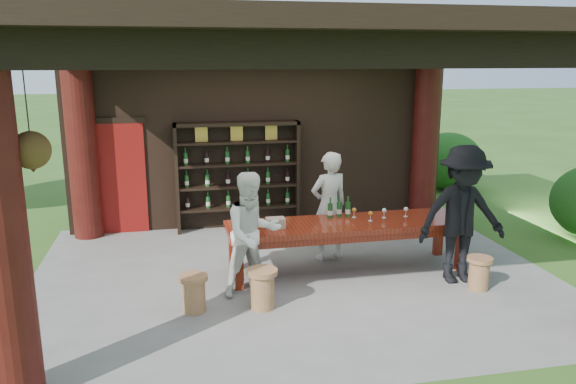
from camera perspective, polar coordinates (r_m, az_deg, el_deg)
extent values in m
plane|color=#2D5119|center=(8.22, 0.57, -8.46)|extent=(90.00, 90.00, 0.00)
cube|color=slate|center=(8.24, 0.57, -8.78)|extent=(7.40, 5.90, 0.10)
cube|color=black|center=(10.43, -2.62, 5.63)|extent=(7.00, 0.18, 3.30)
cube|color=maroon|center=(10.36, -16.85, 1.36)|extent=(0.95, 0.06, 2.00)
cylinder|color=#380C0A|center=(10.22, -20.22, 4.66)|extent=(0.50, 0.50, 3.30)
cylinder|color=#380C0A|center=(11.17, 13.80, 5.79)|extent=(0.50, 0.50, 3.30)
cube|color=black|center=(5.30, 6.31, 14.24)|extent=(6.70, 0.35, 0.35)
cube|color=black|center=(7.61, -23.91, 12.95)|extent=(0.30, 5.20, 0.30)
cube|color=black|center=(8.85, 21.56, 13.08)|extent=(0.30, 5.20, 0.30)
cube|color=black|center=(7.63, 0.63, 15.95)|extent=(7.50, 6.00, 0.20)
cylinder|color=black|center=(5.41, -24.99, 7.49)|extent=(0.01, 0.01, 0.75)
cone|color=black|center=(5.47, -24.52, 2.75)|extent=(0.32, 0.32, 0.18)
sphere|color=#1E5919|center=(5.45, -24.63, 3.89)|extent=(0.34, 0.34, 0.34)
cube|color=#601F0D|center=(8.22, 6.04, -3.28)|extent=(3.53, 0.94, 0.08)
cube|color=#601F0D|center=(8.25, 6.03, -3.95)|extent=(3.33, 0.79, 0.12)
cube|color=#601F0D|center=(7.68, -5.03, -7.46)|extent=(0.12, 0.12, 0.67)
cube|color=#601F0D|center=(8.68, 17.14, -5.53)|extent=(0.12, 0.12, 0.67)
cube|color=#601F0D|center=(8.34, -5.65, -5.76)|extent=(0.12, 0.12, 0.67)
cube|color=#601F0D|center=(9.27, 15.03, -4.17)|extent=(0.12, 0.12, 0.67)
cylinder|color=brown|center=(7.15, -2.62, -10.01)|extent=(0.31, 0.31, 0.45)
cylinder|color=brown|center=(7.05, -2.65, -8.11)|extent=(0.39, 0.39, 0.06)
cylinder|color=brown|center=(8.12, 18.81, -7.99)|extent=(0.27, 0.27, 0.40)
cylinder|color=brown|center=(8.04, 18.93, -6.49)|extent=(0.34, 0.34, 0.05)
cylinder|color=brown|center=(7.15, -9.53, -10.35)|extent=(0.28, 0.28, 0.42)
cylinder|color=brown|center=(7.05, -9.61, -8.59)|extent=(0.36, 0.36, 0.06)
imported|color=beige|center=(8.67, 4.19, -1.43)|extent=(0.70, 0.55, 1.69)
imported|color=white|center=(7.37, -3.62, -4.29)|extent=(0.94, 0.81, 1.65)
imported|color=black|center=(8.09, 17.28, -2.23)|extent=(1.27, 0.76, 1.93)
cube|color=#BF6672|center=(7.87, -1.29, -3.15)|extent=(0.26, 0.18, 0.14)
ellipsoid|color=#194C14|center=(13.89, 15.94, 2.62)|extent=(1.60, 1.60, 1.36)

